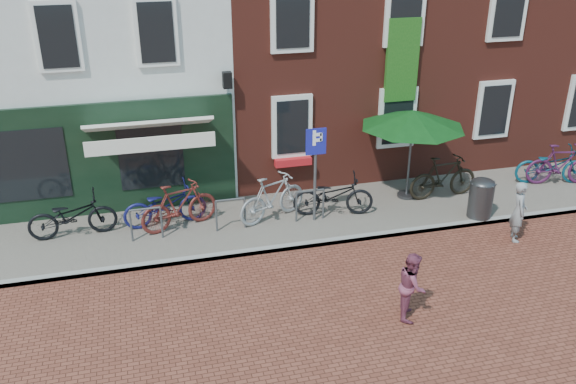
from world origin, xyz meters
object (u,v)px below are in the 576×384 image
object	(u,v)px
parasol	(413,116)
bicycle_2	(165,205)
parking_sign	(316,158)
bicycle_5	(443,177)
bicycle_1	(179,206)
bicycle_3	(272,197)
boy	(412,285)
bicycle_6	(551,165)
litter_bin	(481,196)
bicycle_4	(333,195)
bicycle_7	(561,164)
woman	(519,211)
bicycle_0	(72,216)

from	to	relation	value
parasol	bicycle_2	distance (m)	6.70
parking_sign	bicycle_5	bearing A→B (deg)	6.59
bicycle_1	bicycle_3	xyz separation A→B (m)	(2.29, -0.12, 0.00)
parking_sign	bicycle_2	bearing A→B (deg)	168.85
boy	bicycle_3	xyz separation A→B (m)	(-1.67, 4.51, 0.01)
bicycle_1	boy	bearing A→B (deg)	-157.87
boy	bicycle_3	size ratio (longest dim) A/B	0.70
boy	bicycle_6	world-z (taller)	boy
bicycle_2	parasol	bearing A→B (deg)	-95.62
bicycle_2	litter_bin	bearing A→B (deg)	-107.10
parking_sign	bicycle_4	distance (m)	1.27
bicycle_7	bicycle_5	bearing A→B (deg)	102.23
litter_bin	bicycle_1	size ratio (longest dim) A/B	0.56
bicycle_5	bicycle_6	distance (m)	3.44
litter_bin	boy	size ratio (longest dim) A/B	0.81
woman	bicycle_1	distance (m)	8.09
litter_bin	bicycle_2	bearing A→B (deg)	168.51
boy	parasol	bearing A→B (deg)	-0.07
bicycle_6	bicycle_0	bearing A→B (deg)	103.47
woman	bicycle_3	bearing A→B (deg)	89.74
woman	bicycle_7	xyz separation A→B (m)	(2.97, 2.41, -0.05)
bicycle_2	bicycle_7	bearing A→B (deg)	-97.20
parking_sign	parasol	bearing A→B (deg)	14.12
parking_sign	bicycle_3	world-z (taller)	parking_sign
bicycle_5	bicycle_6	bearing A→B (deg)	-90.71
litter_bin	bicycle_3	bearing A→B (deg)	166.88
bicycle_1	bicycle_5	size ratio (longest dim) A/B	1.00
parking_sign	bicycle_0	xyz separation A→B (m)	(-5.79, 0.67, -1.13)
parasol	bicycle_2	world-z (taller)	parasol
bicycle_7	bicycle_6	bearing A→B (deg)	68.04
bicycle_7	bicycle_2	bearing A→B (deg)	101.01
litter_bin	woman	distance (m)	1.18
litter_bin	bicycle_6	xyz separation A→B (m)	(3.07, 1.41, -0.04)
woman	bicycle_1	size ratio (longest dim) A/B	0.75
parasol	woman	bearing A→B (deg)	-59.76
bicycle_0	bicycle_7	xyz separation A→B (m)	(13.17, -0.26, 0.06)
bicycle_5	bicycle_7	distance (m)	3.65
bicycle_2	bicycle_4	xyz separation A→B (m)	(4.17, -0.52, 0.00)
parasol	bicycle_3	bearing A→B (deg)	-174.34
parasol	bicycle_5	size ratio (longest dim) A/B	1.39
bicycle_0	bicycle_5	size ratio (longest dim) A/B	1.03
boy	bicycle_2	size ratio (longest dim) A/B	0.67
bicycle_7	bicycle_0	bearing A→B (deg)	101.47
parasol	bicycle_5	distance (m)	1.95
bicycle_3	bicycle_6	size ratio (longest dim) A/B	0.97
litter_bin	bicycle_7	distance (m)	3.51
litter_bin	bicycle_5	size ratio (longest dim) A/B	0.56
parasol	bicycle_6	bearing A→B (deg)	-2.14
bicycle_0	bicycle_7	bearing A→B (deg)	-94.43
bicycle_2	bicycle_3	xyz separation A→B (m)	(2.62, -0.38, 0.06)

